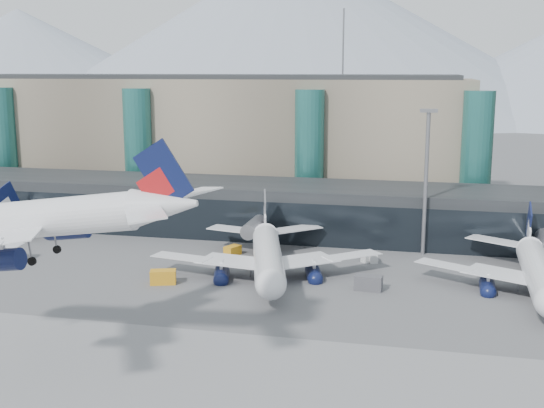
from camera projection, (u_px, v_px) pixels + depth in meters
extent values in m
plane|color=#515154|center=(162.00, 344.00, 81.40)|extent=(900.00, 900.00, 0.00)
cube|color=slate|center=(105.00, 402.00, 67.05)|extent=(400.00, 40.00, 0.04)
cube|color=black|center=(271.00, 208.00, 135.92)|extent=(170.00, 18.00, 10.00)
cube|color=black|center=(260.00, 223.00, 127.60)|extent=(170.00, 0.40, 8.00)
cylinder|color=slate|center=(257.00, 224.00, 125.55)|extent=(2.80, 14.00, 2.80)
cube|color=slate|center=(257.00, 240.00, 126.13)|extent=(1.20, 1.20, 2.40)
cube|color=slate|center=(544.00, 256.00, 115.28)|extent=(1.20, 1.20, 2.40)
cube|color=gray|center=(202.00, 140.00, 170.01)|extent=(130.00, 30.00, 30.00)
cube|color=black|center=(200.00, 76.00, 167.00)|extent=(123.50, 28.00, 1.00)
cylinder|color=#256863|center=(3.00, 146.00, 164.66)|extent=(6.40, 6.40, 28.00)
cylinder|color=#256863|center=(138.00, 150.00, 157.07)|extent=(6.40, 6.40, 28.00)
cylinder|color=#256863|center=(309.00, 154.00, 148.39)|extent=(6.40, 6.40, 28.00)
cylinder|color=#256863|center=(476.00, 159.00, 140.79)|extent=(6.40, 6.40, 28.00)
cylinder|color=slate|center=(343.00, 44.00, 157.95)|extent=(0.40, 0.40, 16.00)
cone|color=gray|center=(21.00, 62.00, 494.07)|extent=(320.00, 320.00, 75.00)
cone|color=gray|center=(291.00, 34.00, 447.27)|extent=(400.00, 400.00, 110.00)
cylinder|color=slate|center=(426.00, 185.00, 118.38)|extent=(0.70, 0.70, 25.00)
cube|color=slate|center=(429.00, 111.00, 115.90)|extent=(3.00, 1.20, 0.60)
cylinder|color=silver|center=(45.00, 206.00, 71.99)|extent=(24.49, 4.39, 4.05)
cone|color=silver|center=(185.00, 211.00, 68.33)|extent=(7.04, 4.15, 4.05)
cube|color=silver|center=(11.00, 232.00, 63.40)|extent=(12.57, 18.35, 0.20)
cylinder|color=#0D153C|center=(13.00, 247.00, 66.12)|extent=(4.92, 2.30, 2.23)
cube|color=silver|center=(166.00, 220.00, 63.63)|extent=(7.25, 9.67, 0.16)
cube|color=silver|center=(100.00, 198.00, 80.04)|extent=(12.94, 18.30, 0.20)
cylinder|color=#0D153C|center=(81.00, 218.00, 78.77)|extent=(4.92, 2.30, 2.23)
cube|color=silver|center=(201.00, 200.00, 72.95)|extent=(7.43, 9.64, 0.16)
cube|color=#0D153C|center=(188.00, 180.00, 67.62)|extent=(6.05, 0.33, 7.13)
cube|color=#AA1417|center=(178.00, 191.00, 68.10)|extent=(4.05, 0.34, 3.90)
cylinder|color=black|center=(44.00, 250.00, 70.22)|extent=(0.93, 0.37, 0.92)
cylinder|color=black|center=(68.00, 238.00, 74.85)|extent=(0.93, 0.37, 0.92)
cone|color=silver|center=(18.00, 209.00, 135.75)|extent=(6.23, 8.23, 4.23)
cube|color=silver|center=(35.00, 210.00, 133.18)|extent=(9.99, 5.31, 0.17)
cube|color=silver|center=(1.00, 205.00, 138.24)|extent=(9.25, 9.32, 0.17)
cube|color=#0D153C|center=(18.00, 192.00, 135.40)|extent=(2.14, 6.10, 7.45)
cube|color=silver|center=(14.00, 199.00, 134.72)|extent=(1.55, 4.12, 4.07)
cylinder|color=silver|center=(267.00, 245.00, 107.87)|extent=(11.11, 26.88, 4.41)
ellipsoid|color=silver|center=(270.00, 269.00, 94.81)|extent=(5.85, 7.11, 4.41)
cone|color=silver|center=(265.00, 220.00, 124.62)|extent=(6.22, 8.49, 4.41)
cube|color=silver|center=(326.00, 246.00, 110.22)|extent=(18.75, 17.17, 0.22)
cylinder|color=#0D153C|center=(312.00, 262.00, 109.08)|extent=(3.72, 5.77, 2.43)
cube|color=silver|center=(294.00, 219.00, 124.77)|extent=(9.84, 9.52, 0.18)
cube|color=silver|center=(208.00, 247.00, 109.54)|extent=(19.87, 9.71, 0.22)
cylinder|color=#0D153C|center=(222.00, 263.00, 108.56)|extent=(3.72, 5.77, 2.43)
cube|color=silver|center=(235.00, 219.00, 124.38)|extent=(10.50, 5.95, 0.18)
cube|color=slate|center=(264.00, 201.00, 124.31)|extent=(1.95, 6.44, 7.77)
cube|color=silver|center=(265.00, 209.00, 123.44)|extent=(1.43, 4.34, 4.25)
cylinder|color=slate|center=(269.00, 280.00, 99.29)|extent=(0.18, 0.18, 3.53)
cylinder|color=black|center=(269.00, 290.00, 99.59)|extent=(0.47, 0.83, 0.78)
cylinder|color=black|center=(284.00, 269.00, 109.94)|extent=(0.64, 1.07, 1.01)
cylinder|color=black|center=(251.00, 270.00, 109.75)|extent=(0.64, 1.07, 1.01)
cylinder|color=silver|center=(538.00, 260.00, 100.05)|extent=(5.14, 25.59, 4.22)
cone|color=silver|center=(527.00, 233.00, 115.52)|extent=(4.48, 7.42, 4.22)
cube|color=silver|center=(473.00, 257.00, 104.20)|extent=(19.00, 13.78, 0.21)
cylinder|color=#0D153C|center=(487.00, 274.00, 102.69)|extent=(2.50, 5.17, 2.32)
cube|color=silver|center=(496.00, 230.00, 116.76)|extent=(10.00, 7.89, 0.17)
cube|color=#0D153C|center=(528.00, 213.00, 115.21)|extent=(0.48, 6.30, 7.43)
cube|color=silver|center=(528.00, 222.00, 114.42)|extent=(0.45, 4.22, 4.06)
cylinder|color=slate|center=(544.00, 297.00, 92.13)|extent=(0.17, 0.17, 3.37)
cylinder|color=black|center=(543.00, 307.00, 92.42)|extent=(0.29, 0.76, 0.75)
cylinder|color=black|center=(517.00, 284.00, 102.54)|extent=(0.41, 0.98, 0.96)
cube|color=orange|center=(233.00, 251.00, 119.96)|extent=(2.88, 3.42, 1.69)
cube|color=#4A4A4F|center=(369.00, 283.00, 100.98)|extent=(4.17, 2.44, 2.23)
cube|color=silver|center=(369.00, 258.00, 115.86)|extent=(2.77, 2.75, 1.45)
cube|color=silver|center=(373.00, 258.00, 115.82)|extent=(1.97, 2.60, 1.34)
cube|color=orange|center=(163.00, 277.00, 103.95)|extent=(4.31, 3.12, 2.14)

